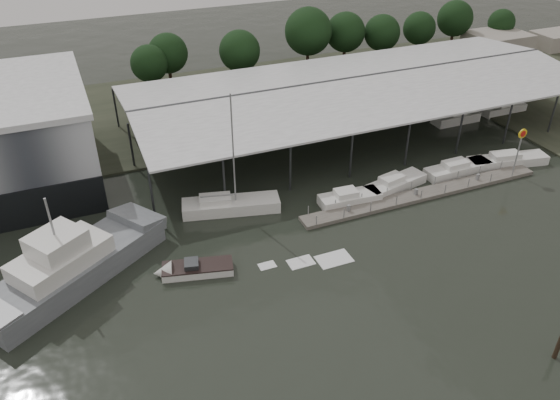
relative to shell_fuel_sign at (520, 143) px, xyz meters
name	(u,v)px	position (x,y,z in m)	size (l,w,h in m)	color
ground	(342,292)	(-27.00, -9.99, -3.93)	(200.00, 200.00, 0.00)	black
land_strip_far	(202,107)	(-27.00, 32.01, -3.83)	(140.00, 30.00, 0.30)	#3B3F2F
covered_boat_shed	(359,82)	(-10.00, 18.01, 2.20)	(58.24, 24.00, 6.96)	white
floating_dock	(423,194)	(-12.00, 0.01, -3.72)	(28.00, 2.00, 1.40)	slate
shell_fuel_sign	(520,143)	(0.00, 0.00, 0.00)	(1.10, 0.18, 5.55)	gray
distant_commercial_buildings	(515,43)	(32.03, 34.70, -2.08)	(22.00, 8.00, 4.00)	gray
grey_trawler	(75,263)	(-46.86, 0.30, -2.35)	(16.76, 13.53, 8.84)	slate
white_sailboat	(229,205)	(-31.74, 5.18, -3.28)	(10.07, 4.82, 12.64)	white
speedboat_underway	(191,270)	(-37.84, -2.86, -3.53)	(17.48, 6.00, 2.00)	white
moored_cruiser_0	(349,198)	(-19.95, 1.77, -3.31)	(6.55, 2.61, 1.70)	white
moored_cruiser_1	(394,184)	(-14.06, 2.43, -3.31)	(7.76, 3.75, 1.70)	white
moored_cruiser_2	(458,169)	(-5.71, 2.52, -3.31)	(8.11, 2.37, 1.70)	white
moored_cruiser_3	(507,160)	(0.86, 1.97, -3.31)	(9.65, 3.91, 1.70)	white
horizon_tree_line	(332,35)	(-3.50, 38.16, 2.20)	(68.77, 9.61, 10.99)	black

